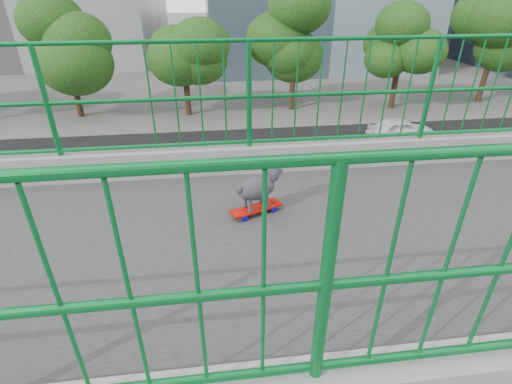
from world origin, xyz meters
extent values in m
cube|color=black|center=(-13.00, 0.00, 0.01)|extent=(18.00, 90.00, 0.02)
cube|color=#2D2D2F|center=(0.00, 0.00, 6.75)|extent=(3.00, 24.00, 0.50)
cube|color=gray|center=(-1.40, 0.00, 7.15)|extent=(0.20, 24.00, 0.30)
cylinder|color=#0C712E|center=(-1.40, 0.00, 8.40)|extent=(0.04, 24.00, 0.04)
cylinder|color=#0C712E|center=(-1.40, 0.00, 7.85)|extent=(0.04, 24.00, 0.04)
cylinder|color=#0C712E|center=(-1.40, 0.00, 7.85)|extent=(0.06, 0.06, 1.10)
cylinder|color=black|center=(-26.40, -12.00, 1.49)|extent=(0.44, 0.44, 2.97)
ellipsoid|color=#10330E|center=(-26.40, -12.00, 5.01)|extent=(4.80, 4.80, 4.08)
cylinder|color=black|center=(-25.80, -4.00, 1.36)|extent=(0.44, 0.44, 2.73)
ellipsoid|color=#10330E|center=(-25.80, -4.00, 4.51)|extent=(4.20, 4.20, 3.57)
cylinder|color=black|center=(-26.20, 4.00, 1.43)|extent=(0.44, 0.44, 2.87)
ellipsoid|color=#10330E|center=(-26.20, 4.00, 4.82)|extent=(4.60, 4.60, 3.91)
cylinder|color=black|center=(-25.60, 12.00, 1.33)|extent=(0.44, 0.44, 2.66)
ellipsoid|color=#10330E|center=(-25.60, 12.00, 4.36)|extent=(4.00, 4.00, 3.40)
cylinder|color=black|center=(-26.30, 20.00, 1.50)|extent=(0.44, 0.44, 3.01)
ellipsoid|color=#10330E|center=(-26.30, 20.00, 5.13)|extent=(5.00, 5.00, 4.25)
cube|color=red|center=(-0.48, -2.04, 7.06)|extent=(0.32, 0.51, 0.02)
cube|color=#99999E|center=(-0.42, -2.19, 7.04)|extent=(0.09, 0.06, 0.02)
cylinder|color=#0B08B6|center=(-0.47, -2.21, 7.03)|extent=(0.05, 0.06, 0.06)
sphere|color=yellow|center=(-0.47, -2.21, 7.03)|extent=(0.02, 0.02, 0.02)
cylinder|color=#0B08B6|center=(-0.36, -2.16, 7.03)|extent=(0.05, 0.06, 0.06)
sphere|color=yellow|center=(-0.36, -2.16, 7.03)|extent=(0.02, 0.02, 0.02)
cube|color=#99999E|center=(-0.54, -1.90, 7.04)|extent=(0.09, 0.06, 0.02)
cylinder|color=#0B08B6|center=(-0.59, -1.92, 7.03)|extent=(0.05, 0.06, 0.06)
sphere|color=yellow|center=(-0.59, -1.92, 7.03)|extent=(0.02, 0.02, 0.02)
cylinder|color=#0B08B6|center=(-0.48, -1.87, 7.03)|extent=(0.05, 0.06, 0.06)
sphere|color=yellow|center=(-0.48, -1.87, 7.03)|extent=(0.02, 0.02, 0.02)
ellipsoid|color=#2D2B30|center=(-0.48, -2.04, 7.26)|extent=(0.31, 0.37, 0.21)
sphere|color=#2D2B30|center=(-0.54, -1.88, 7.40)|extent=(0.14, 0.14, 0.14)
sphere|color=black|center=(-0.58, -1.79, 7.38)|extent=(0.02, 0.02, 0.02)
sphere|color=#2D2B30|center=(-0.41, -2.20, 7.30)|extent=(0.07, 0.07, 0.07)
cylinder|color=#2D2B30|center=(-0.55, -1.98, 7.13)|extent=(0.03, 0.03, 0.13)
cylinder|color=#2D2B30|center=(-0.47, -1.94, 7.13)|extent=(0.03, 0.03, 0.13)
cylinder|color=#2D2B30|center=(-0.48, -2.14, 7.13)|extent=(0.03, 0.03, 0.13)
cylinder|color=#2D2B30|center=(-0.40, -2.11, 7.13)|extent=(0.03, 0.03, 0.13)
imported|color=#B61607|center=(-9.20, 5.66, 0.79)|extent=(1.66, 4.77, 1.57)
imported|color=white|center=(-15.60, -2.96, 0.73)|extent=(2.04, 5.02, 1.46)
imported|color=white|center=(-18.80, 9.48, 0.70)|extent=(1.66, 4.13, 1.41)
imported|color=#B61607|center=(-6.00, -4.77, 0.73)|extent=(1.54, 4.42, 1.46)
imported|color=#A1A2A7|center=(-9.20, 6.23, 0.75)|extent=(2.49, 5.39, 1.50)
imported|color=white|center=(-12.40, -3.50, 0.66)|extent=(1.86, 4.57, 1.33)
camera|label=1|loc=(2.48, -2.41, 8.91)|focal=26.46mm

